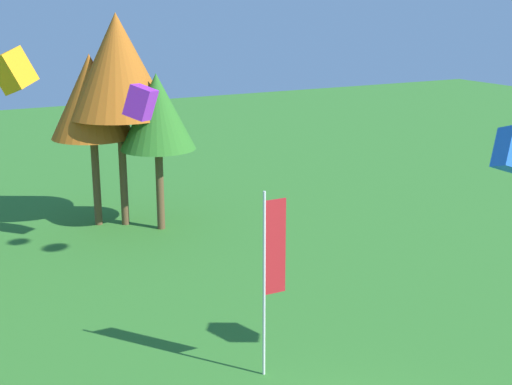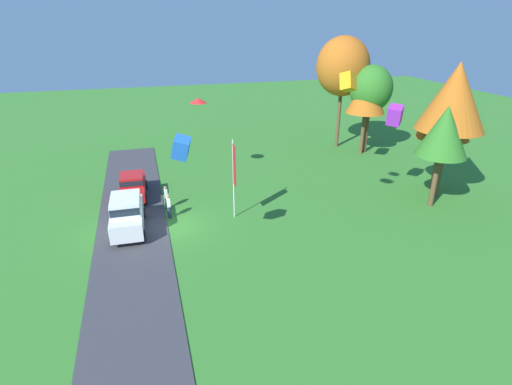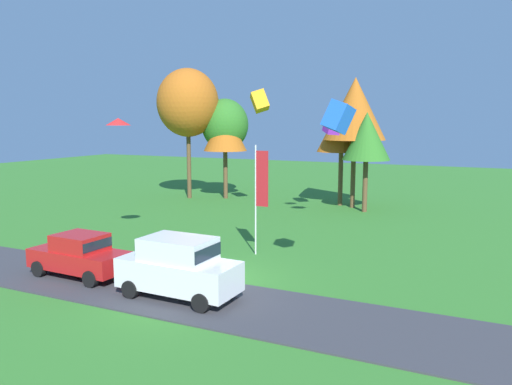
% 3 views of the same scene
% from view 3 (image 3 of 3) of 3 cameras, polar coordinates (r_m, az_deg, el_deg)
% --- Properties ---
extents(ground_plane, '(120.00, 120.00, 0.00)m').
position_cam_3_polar(ground_plane, '(21.51, -4.13, -9.77)').
color(ground_plane, '#337528').
extents(pavement_strip, '(36.00, 4.40, 0.06)m').
position_cam_3_polar(pavement_strip, '(19.42, -7.94, -11.74)').
color(pavement_strip, '#38383D').
rests_on(pavement_strip, ground).
extents(car_sedan_by_flagpole, '(4.47, 2.09, 1.84)m').
position_cam_3_polar(car_sedan_by_flagpole, '(22.58, -19.52, -6.61)').
color(car_sedan_by_flagpole, red).
rests_on(car_sedan_by_flagpole, ground).
extents(car_suv_far_end, '(4.65, 2.14, 2.28)m').
position_cam_3_polar(car_suv_far_end, '(19.00, -8.85, -8.20)').
color(car_suv_far_end, white).
rests_on(car_suv_far_end, ground).
extents(person_watching_sky, '(0.36, 0.24, 1.71)m').
position_cam_3_polar(person_watching_sky, '(22.65, -10.80, -6.66)').
color(person_watching_sky, '#2D334C').
rests_on(person_watching_sky, ground).
extents(person_on_lawn, '(0.36, 0.24, 1.71)m').
position_cam_3_polar(person_on_lawn, '(21.82, -7.34, -7.15)').
color(person_on_lawn, '#2D334C').
rests_on(person_on_lawn, ground).
extents(tree_far_left, '(5.21, 5.21, 11.00)m').
position_cam_3_polar(tree_far_left, '(43.10, -7.80, 10.10)').
color(tree_far_left, brown).
rests_on(tree_far_left, ground).
extents(tree_center_back, '(4.03, 4.03, 8.51)m').
position_cam_3_polar(tree_center_back, '(43.36, -3.57, 7.70)').
color(tree_center_back, brown).
rests_on(tree_center_back, ground).
extents(tree_right_of_center, '(3.69, 3.69, 7.78)m').
position_cam_3_polar(tree_right_of_center, '(42.66, -3.55, 7.20)').
color(tree_right_of_center, brown).
rests_on(tree_right_of_center, ground).
extents(tree_left_of_center, '(3.81, 3.81, 8.05)m').
position_cam_3_polar(tree_left_of_center, '(39.51, 9.77, 7.32)').
color(tree_left_of_center, brown).
rests_on(tree_left_of_center, ground).
extents(tree_far_right, '(4.67, 4.67, 9.86)m').
position_cam_3_polar(tree_far_right, '(38.65, 11.24, 9.33)').
color(tree_far_right, brown).
rests_on(tree_far_right, ground).
extents(tree_lone_near, '(3.43, 3.43, 7.25)m').
position_cam_3_polar(tree_lone_near, '(36.97, 12.52, 6.24)').
color(tree_lone_near, brown).
rests_on(tree_lone_near, ground).
extents(flag_banner, '(0.71, 0.08, 5.47)m').
position_cam_3_polar(flag_banner, '(24.40, 0.45, 0.74)').
color(flag_banner, silver).
rests_on(flag_banner, ground).
extents(kite_box_mid_center, '(1.73, 1.44, 1.77)m').
position_cam_3_polar(kite_box_mid_center, '(35.49, 0.43, 10.39)').
color(kite_box_mid_center, orange).
extents(kite_box_topmost, '(1.56, 1.45, 1.53)m').
position_cam_3_polar(kite_box_topmost, '(34.66, 8.74, 7.74)').
color(kite_box_topmost, purple).
extents(kite_delta_high_right, '(1.41, 1.41, 0.38)m').
position_cam_3_polar(kite_delta_high_right, '(27.64, -15.48, 7.80)').
color(kite_delta_high_right, red).
extents(kite_box_low_drifter, '(1.21, 1.10, 1.37)m').
position_cam_3_polar(kite_box_low_drifter, '(19.01, 9.39, 8.52)').
color(kite_box_low_drifter, blue).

